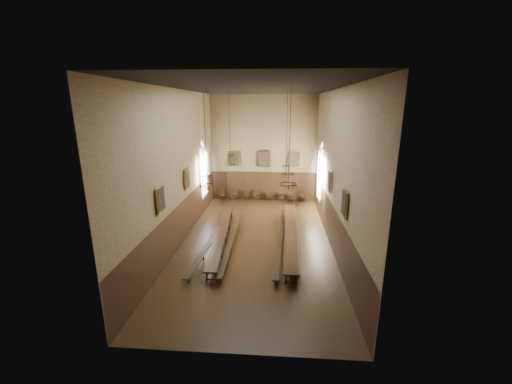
# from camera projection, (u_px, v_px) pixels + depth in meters

# --- Properties ---
(floor) EXTENTS (9.00, 18.00, 0.02)m
(floor) POSITION_uv_depth(u_px,v_px,m) (256.00, 242.00, 19.22)
(floor) COLOR black
(floor) RESTS_ON ground
(ceiling) EXTENTS (9.00, 18.00, 0.02)m
(ceiling) POSITION_uv_depth(u_px,v_px,m) (256.00, 88.00, 16.82)
(ceiling) COLOR black
(ceiling) RESTS_ON ground
(wall_back) EXTENTS (9.00, 0.02, 9.00)m
(wall_back) POSITION_uv_depth(u_px,v_px,m) (264.00, 149.00, 26.68)
(wall_back) COLOR #816F4F
(wall_back) RESTS_ON ground
(wall_front) EXTENTS (9.00, 0.02, 9.00)m
(wall_front) POSITION_uv_depth(u_px,v_px,m) (234.00, 230.00, 9.35)
(wall_front) COLOR #816F4F
(wall_front) RESTS_ON ground
(wall_left) EXTENTS (0.02, 18.00, 9.00)m
(wall_left) POSITION_uv_depth(u_px,v_px,m) (179.00, 169.00, 18.33)
(wall_left) COLOR #816F4F
(wall_left) RESTS_ON ground
(wall_right) EXTENTS (0.02, 18.00, 9.00)m
(wall_right) POSITION_uv_depth(u_px,v_px,m) (335.00, 171.00, 17.71)
(wall_right) COLOR #816F4F
(wall_right) RESTS_ON ground
(wainscot_panelling) EXTENTS (9.00, 18.00, 2.50)m
(wainscot_panelling) POSITION_uv_depth(u_px,v_px,m) (256.00, 223.00, 18.88)
(wainscot_panelling) COLOR black
(wainscot_panelling) RESTS_ON floor
(table_left) EXTENTS (1.31, 9.74, 0.76)m
(table_left) POSITION_uv_depth(u_px,v_px,m) (222.00, 237.00, 19.05)
(table_left) COLOR black
(table_left) RESTS_ON floor
(table_right) EXTENTS (1.00, 10.02, 0.78)m
(table_right) POSITION_uv_depth(u_px,v_px,m) (290.00, 238.00, 18.91)
(table_right) COLOR black
(table_right) RESTS_ON floor
(bench_left_outer) EXTENTS (0.95, 10.42, 0.47)m
(bench_left_outer) POSITION_uv_depth(u_px,v_px,m) (215.00, 237.00, 19.25)
(bench_left_outer) COLOR black
(bench_left_outer) RESTS_ON floor
(bench_left_inner) EXTENTS (0.51, 10.30, 0.46)m
(bench_left_inner) POSITION_uv_depth(u_px,v_px,m) (233.00, 237.00, 19.28)
(bench_left_inner) COLOR black
(bench_left_inner) RESTS_ON floor
(bench_right_inner) EXTENTS (0.75, 10.01, 0.45)m
(bench_right_inner) POSITION_uv_depth(u_px,v_px,m) (280.00, 239.00, 19.00)
(bench_right_inner) COLOR black
(bench_right_inner) RESTS_ON floor
(bench_right_outer) EXTENTS (0.89, 9.19, 0.41)m
(bench_right_outer) POSITION_uv_depth(u_px,v_px,m) (299.00, 238.00, 19.12)
(bench_right_outer) COLOR black
(bench_right_outer) RESTS_ON floor
(chair_0) EXTENTS (0.51, 0.51, 0.99)m
(chair_0) POSITION_uv_depth(u_px,v_px,m) (222.00, 197.00, 27.61)
(chair_0) COLOR black
(chair_0) RESTS_ON floor
(chair_1) EXTENTS (0.52, 0.52, 0.99)m
(chair_1) POSITION_uv_depth(u_px,v_px,m) (235.00, 197.00, 27.51)
(chair_1) COLOR black
(chair_1) RESTS_ON floor
(chair_2) EXTENTS (0.49, 0.49, 0.99)m
(chair_2) POSITION_uv_depth(u_px,v_px,m) (246.00, 198.00, 27.45)
(chair_2) COLOR black
(chair_2) RESTS_ON floor
(chair_3) EXTENTS (0.48, 0.48, 1.01)m
(chair_3) POSITION_uv_depth(u_px,v_px,m) (256.00, 198.00, 27.45)
(chair_3) COLOR black
(chair_3) RESTS_ON floor
(chair_4) EXTENTS (0.49, 0.49, 0.89)m
(chair_4) POSITION_uv_depth(u_px,v_px,m) (269.00, 199.00, 27.30)
(chair_4) COLOR black
(chair_4) RESTS_ON floor
(chair_5) EXTENTS (0.44, 0.44, 0.89)m
(chair_5) POSITION_uv_depth(u_px,v_px,m) (280.00, 199.00, 27.24)
(chair_5) COLOR black
(chair_5) RESTS_ON floor
(chair_6) EXTENTS (0.43, 0.43, 0.93)m
(chair_6) POSITION_uv_depth(u_px,v_px,m) (291.00, 199.00, 27.12)
(chair_6) COLOR black
(chair_6) RESTS_ON floor
(chair_7) EXTENTS (0.55, 0.55, 0.97)m
(chair_7) POSITION_uv_depth(u_px,v_px,m) (302.00, 199.00, 27.07)
(chair_7) COLOR black
(chair_7) RESTS_ON floor
(chandelier_back_left) EXTENTS (0.78, 0.78, 4.73)m
(chandelier_back_left) POSITION_uv_depth(u_px,v_px,m) (230.00, 158.00, 20.73)
(chandelier_back_left) COLOR black
(chandelier_back_left) RESTS_ON ceiling
(chandelier_back_right) EXTENTS (0.79, 0.79, 5.28)m
(chandelier_back_right) POSITION_uv_depth(u_px,v_px,m) (286.00, 168.00, 19.98)
(chandelier_back_right) COLOR black
(chandelier_back_right) RESTS_ON ceiling
(chandelier_front_left) EXTENTS (0.75, 0.75, 4.98)m
(chandelier_front_left) POSITION_uv_depth(u_px,v_px,m) (207.00, 178.00, 15.88)
(chandelier_front_left) COLOR black
(chandelier_front_left) RESTS_ON ceiling
(chandelier_front_right) EXTENTS (0.79, 0.79, 4.70)m
(chandelier_front_right) POSITION_uv_depth(u_px,v_px,m) (289.00, 177.00, 14.97)
(chandelier_front_right) COLOR black
(chandelier_front_right) RESTS_ON ceiling
(portrait_back_0) EXTENTS (1.10, 0.12, 1.40)m
(portrait_back_0) POSITION_uv_depth(u_px,v_px,m) (233.00, 158.00, 26.95)
(portrait_back_0) COLOR #A68127
(portrait_back_0) RESTS_ON wall_back
(portrait_back_1) EXTENTS (1.10, 0.12, 1.40)m
(portrait_back_1) POSITION_uv_depth(u_px,v_px,m) (263.00, 159.00, 26.77)
(portrait_back_1) COLOR #A68127
(portrait_back_1) RESTS_ON wall_back
(portrait_back_2) EXTENTS (1.10, 0.12, 1.40)m
(portrait_back_2) POSITION_uv_depth(u_px,v_px,m) (294.00, 159.00, 26.59)
(portrait_back_2) COLOR #A68127
(portrait_back_2) RESTS_ON wall_back
(portrait_left_0) EXTENTS (0.12, 1.00, 1.30)m
(portrait_left_0) POSITION_uv_depth(u_px,v_px,m) (187.00, 179.00, 19.49)
(portrait_left_0) COLOR #A68127
(portrait_left_0) RESTS_ON wall_left
(portrait_left_1) EXTENTS (0.12, 1.00, 1.30)m
(portrait_left_1) POSITION_uv_depth(u_px,v_px,m) (161.00, 199.00, 15.17)
(portrait_left_1) COLOR #A68127
(portrait_left_1) RESTS_ON wall_left
(portrait_right_0) EXTENTS (0.12, 1.00, 1.30)m
(portrait_right_0) POSITION_uv_depth(u_px,v_px,m) (329.00, 181.00, 18.89)
(portrait_right_0) COLOR #A68127
(portrait_right_0) RESTS_ON wall_right
(portrait_right_1) EXTENTS (0.12, 1.00, 1.30)m
(portrait_right_1) POSITION_uv_depth(u_px,v_px,m) (344.00, 203.00, 14.56)
(portrait_right_1) COLOR #A68127
(portrait_right_1) RESTS_ON wall_right
(window_right) EXTENTS (0.20, 2.20, 4.60)m
(window_right) POSITION_uv_depth(u_px,v_px,m) (321.00, 171.00, 23.29)
(window_right) COLOR white
(window_right) RESTS_ON wall_right
(window_left) EXTENTS (0.20, 2.20, 4.60)m
(window_left) POSITION_uv_depth(u_px,v_px,m) (203.00, 169.00, 23.90)
(window_left) COLOR white
(window_left) RESTS_ON wall_left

